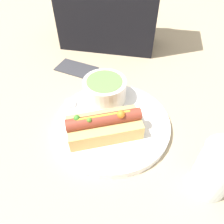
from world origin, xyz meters
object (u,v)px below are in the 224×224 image
object	(u,v)px
hot_dog	(104,126)
spoon	(73,107)
drinking_glass	(216,170)
soup_bowl	(105,89)

from	to	relation	value
hot_dog	spoon	xyz separation A→B (m)	(-0.09, 0.06, -0.02)
hot_dog	drinking_glass	distance (m)	0.23
soup_bowl	spoon	bearing A→B (deg)	-144.82
hot_dog	soup_bowl	size ratio (longest dim) A/B	1.62
hot_dog	soup_bowl	bearing A→B (deg)	77.78
hot_dog	drinking_glass	bearing A→B (deg)	-42.36
hot_dog	soup_bowl	xyz separation A→B (m)	(-0.02, 0.11, 0.01)
spoon	soup_bowl	bearing A→B (deg)	-97.40
spoon	drinking_glass	distance (m)	0.34
hot_dog	spoon	world-z (taller)	hot_dog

